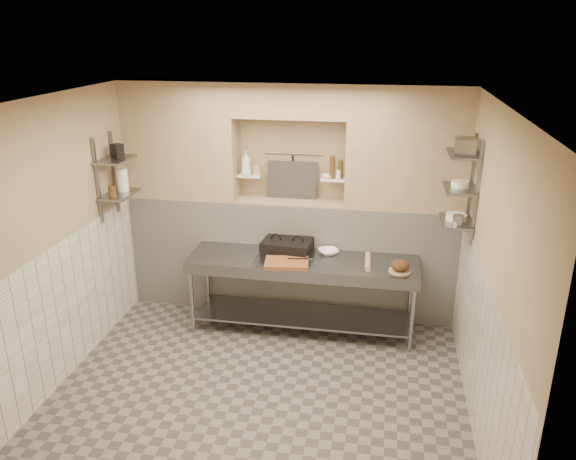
% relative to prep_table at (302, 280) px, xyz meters
% --- Properties ---
extents(floor, '(4.00, 3.90, 0.10)m').
position_rel_prep_table_xyz_m(floor, '(-0.23, -1.18, -0.69)').
color(floor, '#69635D').
rests_on(floor, ground).
extents(ceiling, '(4.00, 3.90, 0.10)m').
position_rel_prep_table_xyz_m(ceiling, '(-0.23, -1.18, 2.21)').
color(ceiling, silver).
rests_on(ceiling, ground).
extents(wall_left, '(0.10, 3.90, 2.80)m').
position_rel_prep_table_xyz_m(wall_left, '(-2.28, -1.18, 0.76)').
color(wall_left, tan).
rests_on(wall_left, ground).
extents(wall_right, '(0.10, 3.90, 2.80)m').
position_rel_prep_table_xyz_m(wall_right, '(1.82, -1.18, 0.76)').
color(wall_right, tan).
rests_on(wall_right, ground).
extents(wall_back, '(4.00, 0.10, 2.80)m').
position_rel_prep_table_xyz_m(wall_back, '(-0.23, 0.82, 0.76)').
color(wall_back, tan).
rests_on(wall_back, ground).
extents(wall_front, '(4.00, 0.10, 2.80)m').
position_rel_prep_table_xyz_m(wall_front, '(-0.23, -3.18, 0.76)').
color(wall_front, tan).
rests_on(wall_front, ground).
extents(backwall_lower, '(4.00, 0.40, 1.40)m').
position_rel_prep_table_xyz_m(backwall_lower, '(-0.23, 0.57, 0.06)').
color(backwall_lower, white).
rests_on(backwall_lower, floor).
extents(alcove_sill, '(1.30, 0.40, 0.02)m').
position_rel_prep_table_xyz_m(alcove_sill, '(-0.23, 0.57, 0.77)').
color(alcove_sill, tan).
rests_on(alcove_sill, backwall_lower).
extents(backwall_pillar_left, '(1.35, 0.40, 1.40)m').
position_rel_prep_table_xyz_m(backwall_pillar_left, '(-1.56, 0.57, 1.46)').
color(backwall_pillar_left, tan).
rests_on(backwall_pillar_left, backwall_lower).
extents(backwall_pillar_right, '(1.35, 0.40, 1.40)m').
position_rel_prep_table_xyz_m(backwall_pillar_right, '(1.09, 0.57, 1.46)').
color(backwall_pillar_right, tan).
rests_on(backwall_pillar_right, backwall_lower).
extents(backwall_header, '(1.30, 0.40, 0.40)m').
position_rel_prep_table_xyz_m(backwall_header, '(-0.23, 0.57, 1.96)').
color(backwall_header, tan).
rests_on(backwall_header, backwall_lower).
extents(wainscot_left, '(0.02, 3.90, 1.40)m').
position_rel_prep_table_xyz_m(wainscot_left, '(-2.22, -1.18, 0.06)').
color(wainscot_left, white).
rests_on(wainscot_left, floor).
extents(wainscot_right, '(0.02, 3.90, 1.40)m').
position_rel_prep_table_xyz_m(wainscot_right, '(1.76, -1.18, 0.06)').
color(wainscot_right, white).
rests_on(wainscot_right, floor).
extents(alcove_shelf_left, '(0.28, 0.16, 0.02)m').
position_rel_prep_table_xyz_m(alcove_shelf_left, '(-0.73, 0.57, 1.06)').
color(alcove_shelf_left, white).
rests_on(alcove_shelf_left, backwall_lower).
extents(alcove_shelf_right, '(0.28, 0.16, 0.02)m').
position_rel_prep_table_xyz_m(alcove_shelf_right, '(0.27, 0.57, 1.06)').
color(alcove_shelf_right, white).
rests_on(alcove_shelf_right, backwall_lower).
extents(utensil_rail, '(0.70, 0.02, 0.02)m').
position_rel_prep_table_xyz_m(utensil_rail, '(-0.23, 0.74, 1.31)').
color(utensil_rail, gray).
rests_on(utensil_rail, wall_back).
extents(hanging_steel, '(0.02, 0.02, 0.30)m').
position_rel_prep_table_xyz_m(hanging_steel, '(-0.23, 0.72, 1.14)').
color(hanging_steel, black).
rests_on(hanging_steel, utensil_rail).
extents(splash_panel, '(0.60, 0.08, 0.45)m').
position_rel_prep_table_xyz_m(splash_panel, '(-0.23, 0.67, 1.00)').
color(splash_panel, '#383330').
rests_on(splash_panel, alcove_sill).
extents(shelf_rail_left_a, '(0.03, 0.03, 0.95)m').
position_rel_prep_table_xyz_m(shelf_rail_left_a, '(-2.21, 0.07, 1.16)').
color(shelf_rail_left_a, slate).
rests_on(shelf_rail_left_a, wall_left).
extents(shelf_rail_left_b, '(0.03, 0.03, 0.95)m').
position_rel_prep_table_xyz_m(shelf_rail_left_b, '(-2.21, -0.33, 1.16)').
color(shelf_rail_left_b, slate).
rests_on(shelf_rail_left_b, wall_left).
extents(wall_shelf_left_lower, '(0.30, 0.50, 0.02)m').
position_rel_prep_table_xyz_m(wall_shelf_left_lower, '(-2.07, -0.13, 0.96)').
color(wall_shelf_left_lower, slate).
rests_on(wall_shelf_left_lower, wall_left).
extents(wall_shelf_left_upper, '(0.30, 0.50, 0.03)m').
position_rel_prep_table_xyz_m(wall_shelf_left_upper, '(-2.07, -0.13, 1.36)').
color(wall_shelf_left_upper, slate).
rests_on(wall_shelf_left_upper, wall_left).
extents(shelf_rail_right_a, '(0.03, 0.03, 1.05)m').
position_rel_prep_table_xyz_m(shelf_rail_right_a, '(1.74, 0.07, 1.21)').
color(shelf_rail_right_a, slate).
rests_on(shelf_rail_right_a, wall_right).
extents(shelf_rail_right_b, '(0.03, 0.03, 1.05)m').
position_rel_prep_table_xyz_m(shelf_rail_right_b, '(1.74, -0.33, 1.21)').
color(shelf_rail_right_b, slate).
rests_on(shelf_rail_right_b, wall_right).
extents(wall_shelf_right_lower, '(0.30, 0.50, 0.02)m').
position_rel_prep_table_xyz_m(wall_shelf_right_lower, '(1.61, -0.13, 0.86)').
color(wall_shelf_right_lower, slate).
rests_on(wall_shelf_right_lower, wall_right).
extents(wall_shelf_right_mid, '(0.30, 0.50, 0.02)m').
position_rel_prep_table_xyz_m(wall_shelf_right_mid, '(1.61, -0.13, 1.21)').
color(wall_shelf_right_mid, slate).
rests_on(wall_shelf_right_mid, wall_right).
extents(wall_shelf_right_upper, '(0.30, 0.50, 0.03)m').
position_rel_prep_table_xyz_m(wall_shelf_right_upper, '(1.61, -0.13, 1.56)').
color(wall_shelf_right_upper, slate).
rests_on(wall_shelf_right_upper, wall_right).
extents(prep_table, '(2.60, 0.70, 0.90)m').
position_rel_prep_table_xyz_m(prep_table, '(0.00, 0.00, 0.00)').
color(prep_table, gray).
rests_on(prep_table, floor).
extents(panini_press, '(0.59, 0.46, 0.15)m').
position_rel_prep_table_xyz_m(panini_press, '(-0.21, 0.18, 0.33)').
color(panini_press, black).
rests_on(panini_press, prep_table).
extents(cutting_board, '(0.52, 0.39, 0.04)m').
position_rel_prep_table_xyz_m(cutting_board, '(-0.15, -0.18, 0.28)').
color(cutting_board, brown).
rests_on(cutting_board, prep_table).
extents(knife_blade, '(0.28, 0.07, 0.01)m').
position_rel_prep_table_xyz_m(knife_blade, '(-0.01, -0.10, 0.31)').
color(knife_blade, gray).
rests_on(knife_blade, cutting_board).
extents(tongs, '(0.03, 0.24, 0.02)m').
position_rel_prep_table_xyz_m(tongs, '(-0.49, -0.21, 0.31)').
color(tongs, gray).
rests_on(tongs, cutting_board).
extents(mixing_bowl, '(0.30, 0.30, 0.06)m').
position_rel_prep_table_xyz_m(mixing_bowl, '(0.27, 0.22, 0.29)').
color(mixing_bowl, white).
rests_on(mixing_bowl, prep_table).
extents(rolling_pin, '(0.08, 0.43, 0.07)m').
position_rel_prep_table_xyz_m(rolling_pin, '(0.73, -0.01, 0.29)').
color(rolling_pin, tan).
rests_on(rolling_pin, prep_table).
extents(bread_board, '(0.24, 0.24, 0.01)m').
position_rel_prep_table_xyz_m(bread_board, '(1.08, -0.14, 0.26)').
color(bread_board, tan).
rests_on(bread_board, prep_table).
extents(bread_loaf, '(0.20, 0.20, 0.12)m').
position_rel_prep_table_xyz_m(bread_loaf, '(1.08, -0.14, 0.33)').
color(bread_loaf, '#4C2D19').
rests_on(bread_loaf, bread_board).
extents(bottle_soap, '(0.12, 0.13, 0.29)m').
position_rel_prep_table_xyz_m(bottle_soap, '(-0.76, 0.52, 1.22)').
color(bottle_soap, white).
rests_on(bottle_soap, alcove_shelf_left).
extents(jar_alcove, '(0.08, 0.08, 0.12)m').
position_rel_prep_table_xyz_m(jar_alcove, '(-0.64, 0.57, 1.13)').
color(jar_alcove, tan).
rests_on(jar_alcove, alcove_shelf_left).
extents(bowl_alcove, '(0.16, 0.16, 0.04)m').
position_rel_prep_table_xyz_m(bowl_alcove, '(0.20, 0.55, 1.09)').
color(bowl_alcove, white).
rests_on(bowl_alcove, alcove_shelf_right).
extents(condiment_a, '(0.06, 0.06, 0.22)m').
position_rel_prep_table_xyz_m(condiment_a, '(0.35, 0.55, 1.18)').
color(condiment_a, '#472F15').
rests_on(condiment_a, alcove_shelf_right).
extents(condiment_b, '(0.07, 0.07, 0.26)m').
position_rel_prep_table_xyz_m(condiment_b, '(0.26, 0.55, 1.20)').
color(condiment_b, '#472F15').
rests_on(condiment_b, alcove_shelf_right).
extents(condiment_c, '(0.06, 0.06, 0.11)m').
position_rel_prep_table_xyz_m(condiment_c, '(0.34, 0.55, 1.12)').
color(condiment_c, white).
rests_on(condiment_c, alcove_shelf_right).
extents(jug_left, '(0.13, 0.13, 0.26)m').
position_rel_prep_table_xyz_m(jug_left, '(-2.07, -0.02, 1.10)').
color(jug_left, white).
rests_on(jug_left, wall_shelf_left_lower).
extents(jar_left, '(0.09, 0.09, 0.13)m').
position_rel_prep_table_xyz_m(jar_left, '(-2.07, -0.29, 1.03)').
color(jar_left, '#472F15').
rests_on(jar_left, wall_shelf_left_lower).
extents(box_left_upper, '(0.14, 0.14, 0.15)m').
position_rel_prep_table_xyz_m(box_left_upper, '(-2.07, -0.07, 1.44)').
color(box_left_upper, black).
rests_on(box_left_upper, wall_shelf_left_upper).
extents(bowl_right, '(0.21, 0.21, 0.06)m').
position_rel_prep_table_xyz_m(bowl_right, '(1.61, -0.13, 0.90)').
color(bowl_right, white).
rests_on(bowl_right, wall_shelf_right_lower).
extents(canister_right, '(0.10, 0.10, 0.10)m').
position_rel_prep_table_xyz_m(canister_right, '(1.61, -0.29, 0.92)').
color(canister_right, gray).
rests_on(canister_right, wall_shelf_right_lower).
extents(bowl_right_mid, '(0.17, 0.17, 0.06)m').
position_rel_prep_table_xyz_m(bowl_right_mid, '(1.61, -0.13, 1.25)').
color(bowl_right_mid, white).
rests_on(bowl_right_mid, wall_shelf_right_mid).
extents(basket_right, '(0.21, 0.25, 0.15)m').
position_rel_prep_table_xyz_m(basket_right, '(1.61, -0.17, 1.65)').
color(basket_right, gray).
rests_on(basket_right, wall_shelf_right_upper).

